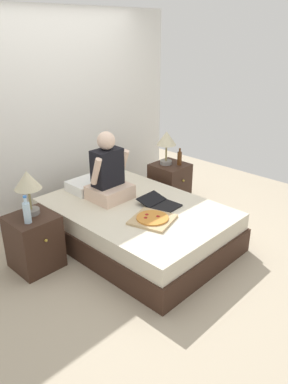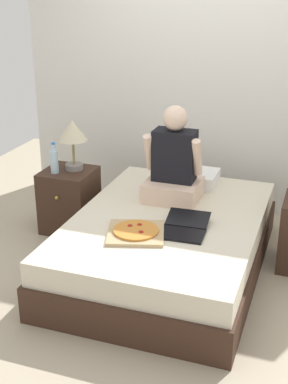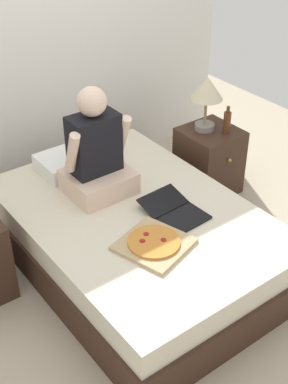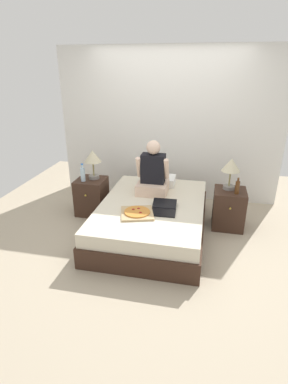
{
  "view_description": "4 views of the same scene",
  "coord_description": "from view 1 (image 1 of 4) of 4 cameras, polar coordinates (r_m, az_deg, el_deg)",
  "views": [
    {
      "loc": [
        -2.61,
        -2.63,
        2.26
      ],
      "look_at": [
        -0.02,
        -0.13,
        0.67
      ],
      "focal_mm": 35.0,
      "sensor_mm": 36.0,
      "label": 1
    },
    {
      "loc": [
        1.07,
        -3.59,
        2.18
      ],
      "look_at": [
        -0.13,
        -0.19,
        0.71
      ],
      "focal_mm": 50.0,
      "sensor_mm": 36.0,
      "label": 2
    },
    {
      "loc": [
        -1.71,
        -2.37,
        2.57
      ],
      "look_at": [
        -0.01,
        -0.1,
        0.67
      ],
      "focal_mm": 50.0,
      "sensor_mm": 36.0,
      "label": 3
    },
    {
      "loc": [
        0.68,
        -3.65,
        2.19
      ],
      "look_at": [
        -0.1,
        -0.06,
        0.63
      ],
      "focal_mm": 28.0,
      "sensor_mm": 36.0,
      "label": 4
    }
  ],
  "objects": [
    {
      "name": "ground_plane",
      "position": [
        4.34,
        -1.15,
        -7.49
      ],
      "size": [
        5.74,
        5.74,
        0.0
      ],
      "primitive_type": "plane",
      "color": "tan"
    },
    {
      "name": "wall_back",
      "position": [
        4.9,
        -13.08,
        11.37
      ],
      "size": [
        3.74,
        0.12,
        2.5
      ],
      "primitive_type": "cube",
      "color": "silver",
      "rests_on": "ground"
    },
    {
      "name": "bed",
      "position": [
        4.23,
        -1.17,
        -4.93
      ],
      "size": [
        1.43,
        2.06,
        0.45
      ],
      "color": "#382319",
      "rests_on": "ground"
    },
    {
      "name": "nightstand_left",
      "position": [
        3.94,
        -16.37,
        -7.28
      ],
      "size": [
        0.44,
        0.47,
        0.57
      ],
      "color": "#382319",
      "rests_on": "ground"
    },
    {
      "name": "lamp_on_left_nightstand",
      "position": [
        3.73,
        -17.31,
        1.3
      ],
      "size": [
        0.26,
        0.26,
        0.45
      ],
      "color": "gray",
      "rests_on": "nightstand_left"
    },
    {
      "name": "water_bottle",
      "position": [
        3.65,
        -17.42,
        -2.93
      ],
      "size": [
        0.07,
        0.07,
        0.28
      ],
      "color": "silver",
      "rests_on": "nightstand_left"
    },
    {
      "name": "nightstand_right",
      "position": [
        5.15,
        3.92,
        1.25
      ],
      "size": [
        0.44,
        0.47,
        0.57
      ],
      "color": "#382319",
      "rests_on": "ground"
    },
    {
      "name": "lamp_on_right_nightstand",
      "position": [
        4.96,
        3.45,
        7.84
      ],
      "size": [
        0.26,
        0.26,
        0.45
      ],
      "color": "gray",
      "rests_on": "nightstand_right"
    },
    {
      "name": "beer_bottle",
      "position": [
        5.01,
        5.44,
        5.18
      ],
      "size": [
        0.06,
        0.06,
        0.23
      ],
      "color": "#512D14",
      "rests_on": "nightstand_right"
    },
    {
      "name": "pillow",
      "position": [
        4.59,
        -8.2,
        1.22
      ],
      "size": [
        0.52,
        0.34,
        0.12
      ],
      "primitive_type": "cube",
      "color": "white",
      "rests_on": "bed"
    },
    {
      "name": "person_seated",
      "position": [
        4.22,
        -5.44,
        2.63
      ],
      "size": [
        0.47,
        0.4,
        0.78
      ],
      "color": "beige",
      "rests_on": "bed"
    },
    {
      "name": "laptop",
      "position": [
        4.12,
        2.61,
        -1.91
      ],
      "size": [
        0.34,
        0.43,
        0.07
      ],
      "color": "black",
      "rests_on": "bed"
    },
    {
      "name": "pizza_box",
      "position": [
        3.81,
        1.3,
        -4.14
      ],
      "size": [
        0.5,
        0.5,
        0.05
      ],
      "color": "tan",
      "rests_on": "bed"
    }
  ]
}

